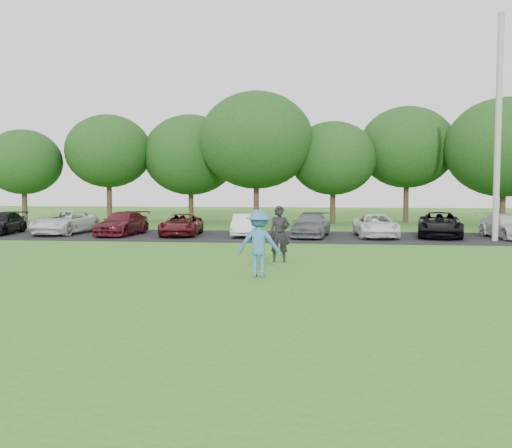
% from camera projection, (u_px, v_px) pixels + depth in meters
% --- Properties ---
extents(ground, '(100.00, 100.00, 0.00)m').
position_uv_depth(ground, '(242.00, 280.00, 15.75)').
color(ground, '#347120').
rests_on(ground, ground).
extents(parking_lot, '(32.00, 6.50, 0.03)m').
position_uv_depth(parking_lot, '(277.00, 236.00, 28.63)').
color(parking_lot, black).
rests_on(parking_lot, ground).
extents(utility_pole, '(0.28, 0.28, 10.35)m').
position_uv_depth(utility_pole, '(498.00, 128.00, 25.95)').
color(utility_pole, '#A7A7A2').
rests_on(utility_pole, ground).
extents(frisbee_player, '(1.26, 0.75, 2.11)m').
position_uv_depth(frisbee_player, '(259.00, 243.00, 16.22)').
color(frisbee_player, teal).
rests_on(frisbee_player, ground).
extents(camera_bystander, '(0.71, 0.49, 1.91)m').
position_uv_depth(camera_bystander, '(280.00, 234.00, 19.31)').
color(camera_bystander, black).
rests_on(camera_bystander, ground).
extents(parked_cars, '(30.84, 5.09, 1.23)m').
position_uv_depth(parked_cars, '(281.00, 225.00, 28.53)').
color(parked_cars, black).
rests_on(parked_cars, parking_lot).
extents(tree_row, '(42.39, 9.85, 8.64)m').
position_uv_depth(tree_row, '(311.00, 150.00, 37.80)').
color(tree_row, '#38281C').
rests_on(tree_row, ground).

